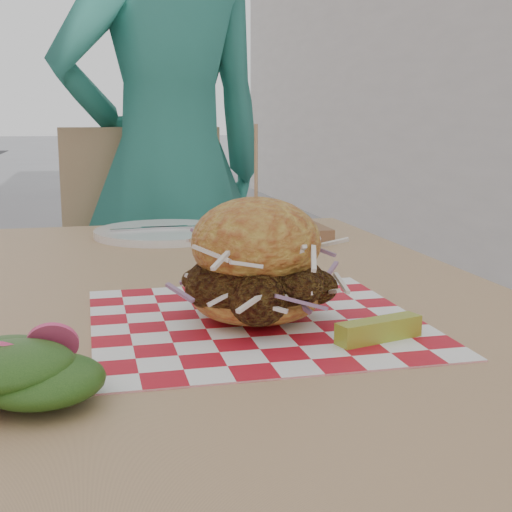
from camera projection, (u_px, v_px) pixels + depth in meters
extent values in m
imported|color=#2A7B6D|center=(169.00, 171.00, 1.86)|extent=(0.70, 0.56, 1.68)
cube|color=tan|center=(201.00, 301.00, 0.96)|extent=(0.80, 1.20, 0.04)
cylinder|color=#333338|center=(0.00, 422.00, 1.47)|extent=(0.05, 0.05, 0.71)
cylinder|color=#333338|center=(313.00, 393.00, 1.63)|extent=(0.05, 0.05, 0.71)
cube|color=tan|center=(152.00, 331.00, 1.78)|extent=(0.44, 0.44, 0.04)
cube|color=tan|center=(146.00, 221.00, 1.93)|extent=(0.42, 0.06, 0.50)
cylinder|color=#333338|center=(79.00, 457.00, 1.62)|extent=(0.03, 0.03, 0.43)
cylinder|color=#333338|center=(234.00, 444.00, 1.69)|extent=(0.03, 0.03, 0.43)
cylinder|color=#333338|center=(86.00, 397.00, 1.97)|extent=(0.03, 0.03, 0.43)
cylinder|color=#333338|center=(215.00, 388.00, 2.04)|extent=(0.03, 0.03, 0.43)
cube|color=red|center=(256.00, 321.00, 0.80)|extent=(0.36, 0.36, 0.00)
ellipsoid|color=gold|center=(256.00, 299.00, 0.79)|extent=(0.14, 0.14, 0.05)
ellipsoid|color=brown|center=(256.00, 282.00, 0.79)|extent=(0.16, 0.14, 0.08)
ellipsoid|color=gold|center=(256.00, 243.00, 0.78)|extent=(0.14, 0.14, 0.10)
cylinder|color=tan|center=(256.00, 175.00, 0.76)|extent=(0.00, 0.00, 0.11)
cube|color=#A3AD32|center=(379.00, 330.00, 0.72)|extent=(0.10, 0.05, 0.02)
ellipsoid|color=#3F1419|center=(69.00, 373.00, 0.60)|extent=(0.08, 0.08, 0.03)
ellipsoid|color=#1A4012|center=(57.00, 365.00, 0.61)|extent=(0.08, 0.08, 0.03)
ellipsoid|color=#1A4012|center=(29.00, 365.00, 0.61)|extent=(0.08, 0.08, 0.03)
ellipsoid|color=#3F1419|center=(4.00, 373.00, 0.59)|extent=(0.08, 0.08, 0.03)
ellipsoid|color=#1A4012|center=(0.00, 383.00, 0.57)|extent=(0.08, 0.08, 0.03)
ellipsoid|color=#1A4012|center=(24.00, 388.00, 0.56)|extent=(0.08, 0.08, 0.03)
ellipsoid|color=#3F1419|center=(55.00, 383.00, 0.57)|extent=(0.08, 0.08, 0.03)
cylinder|color=#EC417B|center=(53.00, 343.00, 0.61)|extent=(0.05, 0.05, 0.04)
cylinder|color=white|center=(165.00, 232.00, 1.37)|extent=(0.27, 0.27, 0.01)
cube|color=silver|center=(149.00, 228.00, 1.36)|extent=(0.15, 0.03, 0.00)
cube|color=silver|center=(181.00, 227.00, 1.38)|extent=(0.15, 0.03, 0.00)
cube|color=brown|center=(286.00, 233.00, 1.33)|extent=(0.15, 0.12, 0.02)
ellipsoid|color=#1A4012|center=(286.00, 218.00, 1.33)|extent=(0.09, 0.09, 0.03)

